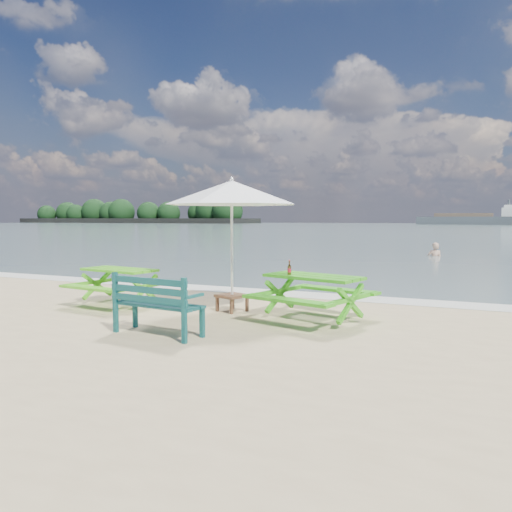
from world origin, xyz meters
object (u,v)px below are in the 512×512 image
at_px(side_table, 232,302).
at_px(swimmer, 435,262).
at_px(picnic_table_right, 313,299).
at_px(park_bench, 158,317).
at_px(patio_umbrella, 232,193).
at_px(beer_bottle, 289,270).
at_px(picnic_table_left, 120,287).

bearing_deg(side_table, swimmer, 81.94).
bearing_deg(picnic_table_right, park_bench, -132.78).
xyz_separation_m(patio_umbrella, beer_bottle, (1.27, -0.29, -1.37)).
relative_size(park_bench, patio_umbrella, 0.47).
bearing_deg(picnic_table_left, patio_umbrella, 6.92).
height_order(patio_umbrella, beer_bottle, patio_umbrella).
xyz_separation_m(picnic_table_right, patio_umbrella, (-1.67, 0.19, 1.87)).
bearing_deg(patio_umbrella, swimmer, 81.94).
height_order(picnic_table_left, side_table, picnic_table_left).
bearing_deg(side_table, patio_umbrella, 0.00).
distance_m(picnic_table_left, patio_umbrella, 3.10).
relative_size(patio_umbrella, beer_bottle, 12.67).
distance_m(park_bench, patio_umbrella, 2.93).
bearing_deg(picnic_table_left, side_table, 6.92).
relative_size(picnic_table_left, side_table, 2.99).
relative_size(picnic_table_left, park_bench, 1.27).
bearing_deg(patio_umbrella, beer_bottle, -12.98).
relative_size(side_table, swimmer, 0.36).
bearing_deg(picnic_table_right, patio_umbrella, 173.51).
distance_m(picnic_table_right, side_table, 1.69).
bearing_deg(swimmer, beer_bottle, -93.63).
height_order(picnic_table_left, park_bench, park_bench).
height_order(park_bench, side_table, park_bench).
xyz_separation_m(patio_umbrella, swimmer, (2.33, 16.43, -2.53)).
relative_size(park_bench, side_table, 2.35).
xyz_separation_m(park_bench, swimmer, (2.48, 18.59, -0.56)).
xyz_separation_m(picnic_table_left, side_table, (2.44, 0.30, -0.19)).
xyz_separation_m(picnic_table_left, picnic_table_right, (4.11, 0.11, 0.02)).
distance_m(park_bench, beer_bottle, 2.43).
bearing_deg(picnic_table_left, picnic_table_right, 1.47).
bearing_deg(swimmer, patio_umbrella, -98.06).
distance_m(side_table, swimmer, 16.60).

